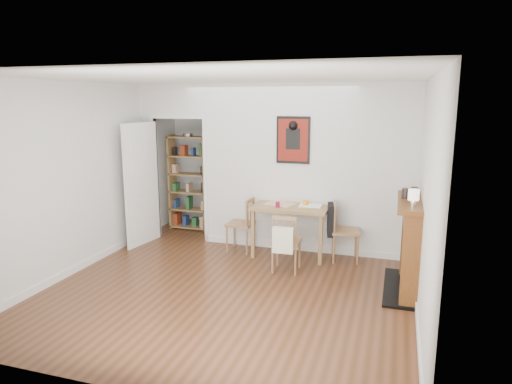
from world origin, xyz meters
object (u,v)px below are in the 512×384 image
(orange_fruit, at_px, (305,203))
(ceramic_jar_b, at_px, (414,191))
(chair_left, at_px, (240,224))
(bookshelf, at_px, (189,183))
(dining_table, at_px, (291,212))
(chair_right, at_px, (344,231))
(ceramic_jar_a, at_px, (406,193))
(mantel_lamp, at_px, (414,196))
(chair_front, at_px, (286,242))
(fireplace, at_px, (411,243))
(red_glass, at_px, (278,204))
(notebook, at_px, (311,205))

(orange_fruit, height_order, ceramic_jar_b, ceramic_jar_b)
(chair_left, height_order, bookshelf, bookshelf)
(dining_table, relative_size, chair_right, 1.30)
(ceramic_jar_a, bearing_deg, orange_fruit, 149.45)
(mantel_lamp, relative_size, ceramic_jar_a, 1.56)
(chair_front, distance_m, ceramic_jar_a, 1.73)
(chair_front, distance_m, ceramic_jar_b, 1.82)
(fireplace, xyz_separation_m, ceramic_jar_b, (0.01, 0.26, 0.60))
(red_glass, bearing_deg, ceramic_jar_b, -12.72)
(chair_front, height_order, ceramic_jar_b, ceramic_jar_b)
(chair_front, xyz_separation_m, red_glass, (-0.26, 0.52, 0.40))
(chair_left, relative_size, chair_right, 0.97)
(orange_fruit, height_order, notebook, orange_fruit)
(bookshelf, xyz_separation_m, mantel_lamp, (3.82, -2.09, 0.43))
(fireplace, xyz_separation_m, red_glass, (-1.89, 0.69, 0.21))
(chair_right, bearing_deg, bookshelf, 163.01)
(dining_table, height_order, mantel_lamp, mantel_lamp)
(fireplace, height_order, notebook, fireplace)
(dining_table, bearing_deg, notebook, 11.71)
(notebook, bearing_deg, ceramic_jar_b, -24.15)
(chair_front, bearing_deg, ceramic_jar_b, 3.17)
(ceramic_jar_b, bearing_deg, dining_table, 161.27)
(notebook, relative_size, mantel_lamp, 1.68)
(dining_table, xyz_separation_m, mantel_lamp, (1.70, -1.20, 0.60))
(bookshelf, relative_size, orange_fruit, 19.64)
(ceramic_jar_a, bearing_deg, chair_front, 176.29)
(chair_front, bearing_deg, chair_right, 43.27)
(orange_fruit, bearing_deg, dining_table, -163.78)
(mantel_lamp, bearing_deg, red_glass, 150.81)
(notebook, height_order, mantel_lamp, mantel_lamp)
(red_glass, height_order, ceramic_jar_a, ceramic_jar_a)
(fireplace, bearing_deg, chair_right, 137.12)
(ceramic_jar_b, bearing_deg, fireplace, -91.48)
(chair_front, height_order, notebook, chair_front)
(chair_front, relative_size, red_glass, 9.86)
(chair_front, xyz_separation_m, fireplace, (1.63, -0.17, 0.20))
(chair_front, relative_size, mantel_lamp, 4.20)
(chair_right, distance_m, fireplace, 1.25)
(chair_left, bearing_deg, red_glass, -10.95)
(chair_right, bearing_deg, notebook, 173.10)
(mantel_lamp, bearing_deg, orange_fruit, 139.77)
(ceramic_jar_a, bearing_deg, dining_table, 154.48)
(chair_front, height_order, ceramic_jar_a, ceramic_jar_a)
(chair_right, xyz_separation_m, mantel_lamp, (0.89, -1.20, 0.83))
(red_glass, height_order, orange_fruit, orange_fruit)
(dining_table, height_order, notebook, notebook)
(chair_left, relative_size, notebook, 2.59)
(chair_left, xyz_separation_m, ceramic_jar_b, (2.53, -0.55, 0.79))
(chair_left, relative_size, fireplace, 0.68)
(dining_table, relative_size, bookshelf, 0.66)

